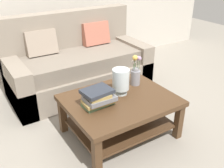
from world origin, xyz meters
TOP-DOWN VIEW (x-y plane):
  - ground_plane at (0.00, 0.00)m, footprint 10.00×10.00m
  - couch at (0.01, 0.77)m, footprint 1.91×0.90m
  - coffee_table at (-0.10, -0.44)m, footprint 1.09×0.86m
  - book_stack_main at (-0.35, -0.45)m, footprint 0.31×0.24m
  - glass_hurricane_vase at (-0.03, -0.35)m, footprint 0.18×0.18m
  - flower_pitcher at (0.23, -0.26)m, footprint 0.11×0.11m

SIDE VIEW (x-z plane):
  - ground_plane at x=0.00m, z-range 0.00..0.00m
  - coffee_table at x=-0.10m, z-range 0.10..0.54m
  - couch at x=0.01m, z-range -0.17..0.89m
  - book_stack_main at x=-0.35m, z-range 0.44..0.62m
  - flower_pitcher at x=0.23m, z-range 0.41..0.76m
  - glass_hurricane_vase at x=-0.03m, z-range 0.46..0.73m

